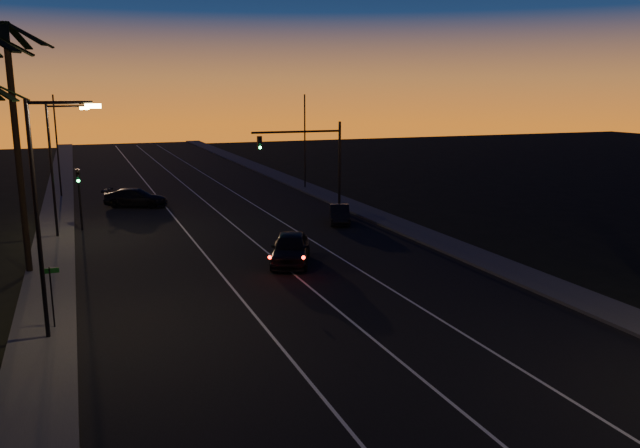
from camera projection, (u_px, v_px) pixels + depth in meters
name	position (u px, v px, depth m)	size (l,w,h in m)	color
road	(257.00, 252.00, 36.62)	(20.00, 170.00, 0.01)	black
sidewalk_left	(51.00, 270.00, 32.62)	(2.40, 170.00, 0.16)	#3A3A38
sidewalk_right	(423.00, 235.00, 40.60)	(2.40, 170.00, 0.16)	#3A3A38
lane_stripe_left	(207.00, 257.00, 35.55)	(0.12, 160.00, 0.01)	silver
lane_stripe_mid	(266.00, 251.00, 36.80)	(0.12, 160.00, 0.01)	silver
lane_stripe_right	(321.00, 246.00, 38.05)	(0.12, 160.00, 0.01)	silver
palm_far	(15.00, 125.00, 30.70)	(4.25, 4.16, 12.53)	black
streetlight_left_near	(44.00, 202.00, 22.60)	(2.55, 0.26, 9.00)	black
streetlight_left_far	(56.00, 160.00, 39.05)	(2.55, 0.26, 8.50)	black
street_sign	(51.00, 290.00, 24.24)	(0.70, 0.06, 2.60)	black
signal_mast	(311.00, 152.00, 47.28)	(7.10, 0.41, 7.00)	black
signal_post	(79.00, 188.00, 41.74)	(0.28, 0.37, 4.20)	black
far_pole_left	(57.00, 147.00, 54.55)	(0.14, 0.14, 9.00)	black
far_pole_right	(305.00, 142.00, 59.65)	(0.14, 0.14, 9.00)	black
lead_car	(291.00, 248.00, 34.04)	(3.87, 5.82, 1.69)	black
right_car	(340.00, 214.00, 44.59)	(2.64, 4.13, 1.28)	black
cross_car	(136.00, 198.00, 50.92)	(5.50, 4.00, 1.48)	black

